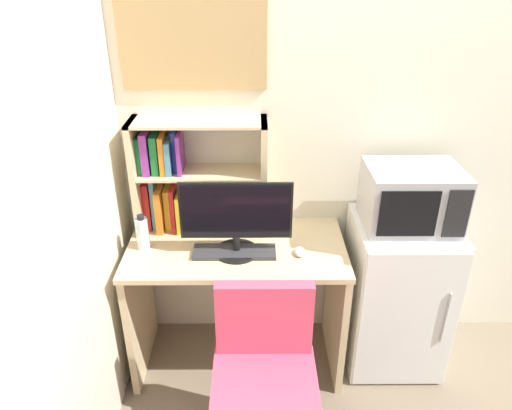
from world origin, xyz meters
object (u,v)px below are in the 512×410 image
(keyboard, at_px, (234,252))
(desk_chair, at_px, (264,395))
(microwave, at_px, (411,197))
(monitor, at_px, (236,216))
(water_bottle, at_px, (143,233))
(computer_mouse, at_px, (300,252))
(mini_fridge, at_px, (395,293))
(hutch_bookshelf, at_px, (180,174))
(wall_corkboard, at_px, (192,35))

(keyboard, relative_size, desk_chair, 0.47)
(microwave, bearing_deg, monitor, -173.43)
(water_bottle, bearing_deg, computer_mouse, -4.65)
(mini_fridge, height_order, desk_chair, mini_fridge)
(computer_mouse, relative_size, mini_fridge, 0.10)
(water_bottle, bearing_deg, hutch_bookshelf, 49.57)
(monitor, distance_m, keyboard, 0.20)
(computer_mouse, xyz_separation_m, desk_chair, (-0.18, -0.53, -0.40))
(computer_mouse, xyz_separation_m, microwave, (0.55, 0.12, 0.24))
(computer_mouse, relative_size, desk_chair, 0.10)
(hutch_bookshelf, distance_m, mini_fridge, 1.34)
(monitor, xyz_separation_m, microwave, (0.87, 0.10, 0.05))
(hutch_bookshelf, distance_m, wall_corkboard, 0.68)
(computer_mouse, relative_size, water_bottle, 0.46)
(monitor, bearing_deg, mini_fridge, 6.37)
(monitor, height_order, microwave, microwave)
(mini_fridge, xyz_separation_m, microwave, (0.00, 0.00, 0.59))
(hutch_bookshelf, relative_size, desk_chair, 0.79)
(hutch_bookshelf, relative_size, water_bottle, 3.64)
(keyboard, height_order, mini_fridge, mini_fridge)
(keyboard, height_order, water_bottle, water_bottle)
(desk_chair, bearing_deg, computer_mouse, 70.85)
(hutch_bookshelf, bearing_deg, keyboard, -43.36)
(keyboard, distance_m, desk_chair, 0.68)
(microwave, xyz_separation_m, wall_corkboard, (-1.07, 0.24, 0.73))
(hutch_bookshelf, distance_m, computer_mouse, 0.73)
(microwave, height_order, desk_chair, microwave)
(monitor, distance_m, desk_chair, 0.82)
(hutch_bookshelf, relative_size, wall_corkboard, 0.97)
(hutch_bookshelf, bearing_deg, water_bottle, -130.43)
(monitor, distance_m, microwave, 0.87)
(water_bottle, bearing_deg, wall_corkboard, 47.91)
(monitor, height_order, wall_corkboard, wall_corkboard)
(hutch_bookshelf, distance_m, keyboard, 0.49)
(hutch_bookshelf, relative_size, microwave, 1.50)
(keyboard, bearing_deg, microwave, 7.22)
(computer_mouse, distance_m, desk_chair, 0.69)
(computer_mouse, bearing_deg, desk_chair, -109.15)
(keyboard, xyz_separation_m, water_bottle, (-0.46, 0.06, 0.08))
(microwave, distance_m, wall_corkboard, 1.32)
(computer_mouse, bearing_deg, microwave, 12.02)
(hutch_bookshelf, height_order, wall_corkboard, wall_corkboard)
(mini_fridge, bearing_deg, microwave, 89.87)
(hutch_bookshelf, distance_m, microwave, 1.17)
(keyboard, relative_size, water_bottle, 2.19)
(computer_mouse, distance_m, microwave, 0.61)
(microwave, distance_m, desk_chair, 1.17)
(hutch_bookshelf, xyz_separation_m, wall_corkboard, (0.09, 0.09, 0.67))
(keyboard, distance_m, water_bottle, 0.47)
(monitor, xyz_separation_m, wall_corkboard, (-0.20, 0.34, 0.78))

